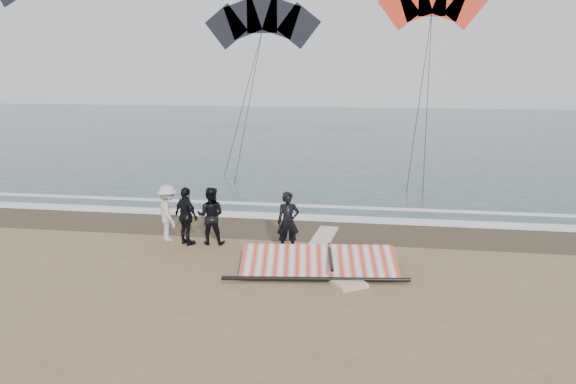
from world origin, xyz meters
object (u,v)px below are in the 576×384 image
(board_white, at_px, (331,271))
(sail_rig, at_px, (317,263))
(man_main, at_px, (288,222))
(board_cream, at_px, (323,238))

(board_white, xyz_separation_m, sail_rig, (-0.38, 0.15, 0.14))
(board_white, bearing_deg, sail_rig, 125.39)
(man_main, xyz_separation_m, board_cream, (0.91, 1.35, -0.85))
(sail_rig, bearing_deg, man_main, 125.59)
(sail_rig, bearing_deg, board_cream, 91.93)
(board_cream, distance_m, sail_rig, 2.76)
(man_main, distance_m, board_white, 2.24)
(board_white, distance_m, sail_rig, 0.43)
(man_main, xyz_separation_m, board_white, (1.38, -1.55, -0.84))
(board_white, relative_size, sail_rig, 0.56)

